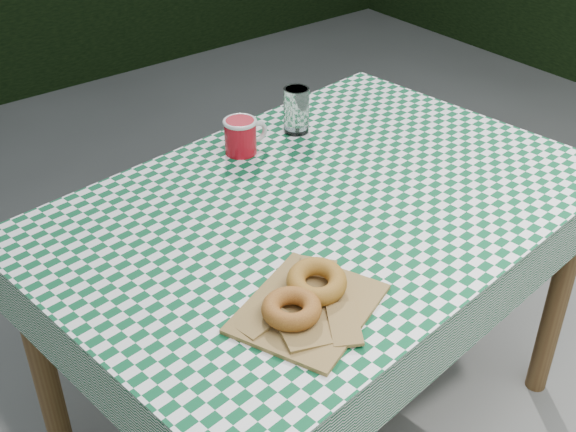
# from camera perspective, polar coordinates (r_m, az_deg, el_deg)

# --- Properties ---
(table) EXTENTS (1.37, 1.00, 0.75)m
(table) POSITION_cam_1_polar(r_m,az_deg,el_deg) (1.90, 2.46, -8.57)
(table) COLOR brown
(table) RESTS_ON ground
(tablecloth) EXTENTS (1.40, 1.02, 0.01)m
(tablecloth) POSITION_cam_1_polar(r_m,az_deg,el_deg) (1.67, 2.77, 1.13)
(tablecloth) COLOR #0C4F2A
(tablecloth) RESTS_ON table
(paper_bag) EXTENTS (0.33, 0.30, 0.01)m
(paper_bag) POSITION_cam_1_polar(r_m,az_deg,el_deg) (1.35, 1.61, -7.17)
(paper_bag) COLOR olive
(paper_bag) RESTS_ON tablecloth
(bagel_front) EXTENTS (0.12, 0.12, 0.03)m
(bagel_front) POSITION_cam_1_polar(r_m,az_deg,el_deg) (1.31, 0.28, -7.28)
(bagel_front) COLOR #975F1F
(bagel_front) RESTS_ON paper_bag
(bagel_back) EXTENTS (0.16, 0.16, 0.04)m
(bagel_back) POSITION_cam_1_polar(r_m,az_deg,el_deg) (1.37, 2.27, -5.15)
(bagel_back) COLOR #975F1F
(bagel_back) RESTS_ON paper_bag
(coffee_mug) EXTENTS (0.17, 0.17, 0.09)m
(coffee_mug) POSITION_cam_1_polar(r_m,az_deg,el_deg) (1.85, -3.75, 6.24)
(coffee_mug) COLOR #A80A17
(coffee_mug) RESTS_ON tablecloth
(drinking_glass) EXTENTS (0.08, 0.08, 0.12)m
(drinking_glass) POSITION_cam_1_polar(r_m,az_deg,el_deg) (1.95, 0.66, 8.30)
(drinking_glass) COLOR white
(drinking_glass) RESTS_ON tablecloth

